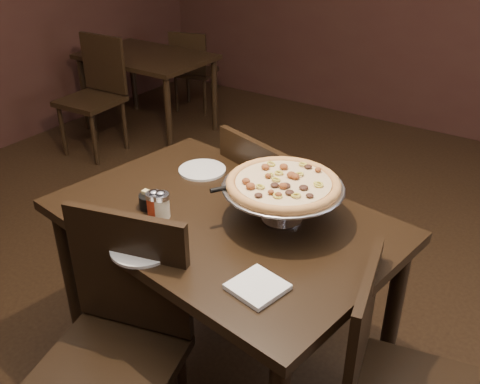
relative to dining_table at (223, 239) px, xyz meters
The scene contains 16 objects.
room 0.67m from the dining_table, 139.05° to the right, with size 6.04×7.04×2.84m.
dining_table is the anchor object (origin of this frame).
background_table 3.04m from the dining_table, 138.72° to the left, with size 1.14×0.76×0.71m.
pizza_stand 0.36m from the dining_table, 26.78° to the left, with size 0.47×0.47×0.19m.
parmesan_shaker 0.29m from the dining_table, 143.56° to the right, with size 0.07×0.07×0.12m.
pepper_flake_shaker 0.31m from the dining_table, 146.23° to the right, with size 0.07×0.07×0.11m.
packet_caddy 0.33m from the dining_table, 158.92° to the right, with size 0.09×0.09×0.07m.
napkin_stack 0.48m from the dining_table, 40.37° to the right, with size 0.16×0.16×0.02m, color white.
plate_left 0.42m from the dining_table, 138.98° to the left, with size 0.22×0.22×0.01m, color silver.
plate_near 0.38m from the dining_table, 106.20° to the right, with size 0.23×0.23×0.01m, color silver.
serving_spatula 0.27m from the dining_table, 42.81° to the right, with size 0.15×0.15×0.02m.
chair_far 0.57m from the dining_table, 98.56° to the left, with size 0.58×0.58×0.99m.
chair_near 0.57m from the dining_table, 100.06° to the right, with size 0.58×0.58×1.01m.
chair_side 0.82m from the dining_table, ahead, with size 0.51×0.51×0.92m.
bg_chair_far 3.48m from the dining_table, 130.70° to the left, with size 0.47×0.47×0.81m.
bg_chair_near 2.74m from the dining_table, 148.55° to the left, with size 0.47×0.47×0.96m.
Camera 1 is at (1.15, -1.42, 1.95)m, focal length 40.00 mm.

